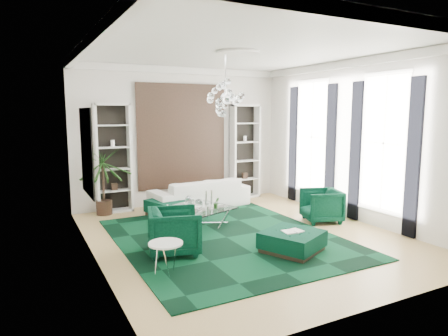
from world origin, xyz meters
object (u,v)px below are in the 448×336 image
palm (103,172)px  armchair_left (175,231)px  ottoman_side (169,207)px  side_table (166,259)px  sofa (200,193)px  armchair_right (321,205)px  ottoman_front (292,242)px  coffee_table (198,217)px

palm → armchair_left: bearing=-80.2°
ottoman_side → side_table: (-1.29, -3.52, 0.06)m
side_table → sofa: bearing=59.4°
armchair_right → sofa: bearing=-123.3°
sofa → armchair_left: size_ratio=2.89×
armchair_right → armchair_left: bearing=-64.0°
sofa → side_table: 4.56m
armchair_left → side_table: (-0.47, -0.87, -0.16)m
armchair_left → ottoman_side: armchair_left is taller
ottoman_side → ottoman_front: (1.14, -3.57, -0.01)m
armchair_left → armchair_right: (3.84, 0.45, -0.03)m
sofa → side_table: sofa is taller
coffee_table → ottoman_side: coffee_table is taller
coffee_table → palm: (-1.68, 2.10, 0.86)m
armchair_right → palm: 5.42m
ottoman_front → armchair_right: bearing=36.2°
armchair_left → coffee_table: armchair_left is taller
sofa → armchair_left: bearing=53.1°
sofa → palm: (-2.45, 0.43, 0.69)m
sofa → coffee_table: sofa is taller
sofa → armchair_right: bearing=121.6°
palm → ottoman_side: bearing=-30.5°
sofa → ottoman_front: bearing=85.9°
armchair_left → armchair_right: size_ratio=1.08×
side_table → armchair_left: bearing=61.7°
coffee_table → side_table: side_table is taller
armchair_right → coffee_table: armchair_right is taller
coffee_table → palm: palm is taller
ottoman_side → ottoman_front: ottoman_side is taller
palm → sofa: bearing=-10.0°
ottoman_front → palm: (-2.56, 4.41, 0.89)m
armchair_right → palm: (-4.44, 3.04, 0.69)m
ottoman_side → sofa: bearing=21.5°
sofa → ottoman_front: size_ratio=2.75×
armchair_right → palm: size_ratio=0.39×
armchair_left → side_table: armchair_left is taller
ottoman_side → side_table: 3.75m
ottoman_side → coffee_table: bearing=-78.5°
armchair_right → ottoman_front: bearing=-34.4°
armchair_left → ottoman_side: bearing=-2.6°
armchair_right → ottoman_front: armchair_right is taller
sofa → armchair_left: (-1.85, -3.05, 0.03)m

